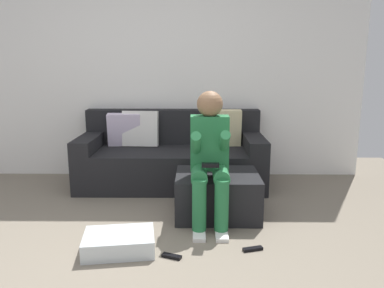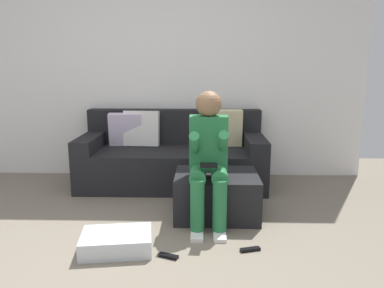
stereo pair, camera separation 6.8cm
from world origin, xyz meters
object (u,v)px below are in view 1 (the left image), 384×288
ottoman (217,194)px  person_seated (210,154)px  remote_by_storage_bin (172,256)px  storage_bin (119,242)px  couch_sectional (172,157)px  remote_near_ottoman (253,249)px

ottoman → person_seated: bearing=-113.6°
remote_by_storage_bin → person_seated: bearing=87.1°
storage_bin → remote_by_storage_bin: size_ratio=3.55×
couch_sectional → person_seated: size_ratio=1.80×
storage_bin → remote_near_ottoman: size_ratio=3.39×
storage_bin → couch_sectional: bearing=79.9°
storage_bin → person_seated: bearing=37.3°
couch_sectional → remote_by_storage_bin: size_ratio=14.22×
couch_sectional → remote_near_ottoman: couch_sectional is taller
ottoman → remote_near_ottoman: size_ratio=4.92×
couch_sectional → storage_bin: couch_sectional is taller
storage_bin → remote_by_storage_bin: storage_bin is taller
remote_near_ottoman → remote_by_storage_bin: 0.60m
storage_bin → remote_by_storage_bin: 0.41m
remote_near_ottoman → remote_by_storage_bin: bearing=174.7°
person_seated → couch_sectional: bearing=109.6°
storage_bin → remote_near_ottoman: (0.98, 0.01, -0.05)m
ottoman → person_seated: (-0.08, -0.18, 0.41)m
ottoman → remote_near_ottoman: ottoman is taller
couch_sectional → remote_near_ottoman: (0.69, -1.60, -0.30)m
ottoman → remote_near_ottoman: bearing=-71.5°
ottoman → person_seated: 0.46m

